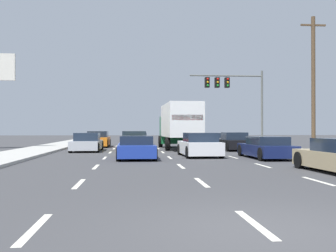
{
  "coord_description": "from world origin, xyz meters",
  "views": [
    {
      "loc": [
        -1.92,
        -5.93,
        1.5
      ],
      "look_at": [
        -0.1,
        15.17,
        1.67
      ],
      "focal_mm": 43.25,
      "sensor_mm": 36.0,
      "label": 1
    }
  ],
  "objects_px": {
    "box_truck": "(179,123)",
    "car_black": "(234,142)",
    "car_blue": "(136,148)",
    "car_white": "(200,146)",
    "traffic_signal_mast": "(230,88)",
    "car_maroon": "(136,140)",
    "car_navy": "(266,148)",
    "utility_pole_mid": "(313,82)",
    "car_orange": "(98,140)",
    "car_yellow": "(134,142)",
    "car_gray": "(216,140)",
    "car_silver": "(87,143)"
  },
  "relations": [
    {
      "from": "box_truck",
      "to": "car_black",
      "type": "relative_size",
      "value": 2.02
    },
    {
      "from": "car_blue",
      "to": "car_white",
      "type": "height_order",
      "value": "car_white"
    },
    {
      "from": "traffic_signal_mast",
      "to": "box_truck",
      "type": "bearing_deg",
      "value": -128.22
    },
    {
      "from": "car_maroon",
      "to": "car_navy",
      "type": "xyz_separation_m",
      "value": [
        6.57,
        -14.44,
        -0.01
      ]
    },
    {
      "from": "car_navy",
      "to": "utility_pole_mid",
      "type": "xyz_separation_m",
      "value": [
        5.75,
        7.0,
        4.31
      ]
    },
    {
      "from": "traffic_signal_mast",
      "to": "car_maroon",
      "type": "bearing_deg",
      "value": -162.71
    },
    {
      "from": "car_orange",
      "to": "car_yellow",
      "type": "bearing_deg",
      "value": -64.03
    },
    {
      "from": "car_navy",
      "to": "traffic_signal_mast",
      "type": "relative_size",
      "value": 0.66
    },
    {
      "from": "car_white",
      "to": "car_gray",
      "type": "distance_m",
      "value": 12.85
    },
    {
      "from": "car_black",
      "to": "traffic_signal_mast",
      "type": "distance_m",
      "value": 10.54
    },
    {
      "from": "car_maroon",
      "to": "utility_pole_mid",
      "type": "relative_size",
      "value": 0.5
    },
    {
      "from": "car_white",
      "to": "traffic_signal_mast",
      "type": "xyz_separation_m",
      "value": [
        5.44,
        15.52,
        4.79
      ]
    },
    {
      "from": "car_maroon",
      "to": "car_gray",
      "type": "height_order",
      "value": "car_maroon"
    },
    {
      "from": "car_blue",
      "to": "car_silver",
      "type": "bearing_deg",
      "value": 114.41
    },
    {
      "from": "car_navy",
      "to": "car_blue",
      "type": "bearing_deg",
      "value": 176.19
    },
    {
      "from": "car_yellow",
      "to": "car_navy",
      "type": "distance_m",
      "value": 10.65
    },
    {
      "from": "car_silver",
      "to": "car_white",
      "type": "distance_m",
      "value": 9.07
    },
    {
      "from": "box_truck",
      "to": "car_black",
      "type": "distance_m",
      "value": 4.49
    },
    {
      "from": "car_orange",
      "to": "car_white",
      "type": "distance_m",
      "value": 14.29
    },
    {
      "from": "car_silver",
      "to": "car_gray",
      "type": "xyz_separation_m",
      "value": [
        10.22,
        6.35,
        0.0
      ]
    },
    {
      "from": "car_blue",
      "to": "utility_pole_mid",
      "type": "xyz_separation_m",
      "value": [
        12.44,
        6.55,
        4.3
      ]
    },
    {
      "from": "car_maroon",
      "to": "car_navy",
      "type": "relative_size",
      "value": 1.0
    },
    {
      "from": "car_maroon",
      "to": "car_yellow",
      "type": "xyz_separation_m",
      "value": [
        -0.24,
        -6.24,
        0.07
      ]
    },
    {
      "from": "car_blue",
      "to": "traffic_signal_mast",
      "type": "height_order",
      "value": "traffic_signal_mast"
    },
    {
      "from": "car_black",
      "to": "car_navy",
      "type": "xyz_separation_m",
      "value": [
        -0.36,
        -7.99,
        -0.03
      ]
    },
    {
      "from": "car_orange",
      "to": "car_black",
      "type": "height_order",
      "value": "car_orange"
    },
    {
      "from": "car_yellow",
      "to": "car_black",
      "type": "distance_m",
      "value": 7.17
    },
    {
      "from": "car_silver",
      "to": "car_maroon",
      "type": "height_order",
      "value": "car_silver"
    },
    {
      "from": "car_maroon",
      "to": "car_black",
      "type": "height_order",
      "value": "car_black"
    },
    {
      "from": "car_maroon",
      "to": "box_truck",
      "type": "bearing_deg",
      "value": -54.01
    },
    {
      "from": "car_white",
      "to": "car_gray",
      "type": "relative_size",
      "value": 1.0
    },
    {
      "from": "car_yellow",
      "to": "traffic_signal_mast",
      "type": "relative_size",
      "value": 0.61
    },
    {
      "from": "utility_pole_mid",
      "to": "car_orange",
      "type": "bearing_deg",
      "value": 154.73
    },
    {
      "from": "car_maroon",
      "to": "traffic_signal_mast",
      "type": "height_order",
      "value": "traffic_signal_mast"
    },
    {
      "from": "box_truck",
      "to": "car_white",
      "type": "bearing_deg",
      "value": -88.76
    },
    {
      "from": "car_maroon",
      "to": "car_yellow",
      "type": "distance_m",
      "value": 6.25
    },
    {
      "from": "car_white",
      "to": "car_yellow",
      "type": "bearing_deg",
      "value": 118.91
    },
    {
      "from": "car_white",
      "to": "car_navy",
      "type": "xyz_separation_m",
      "value": [
        3.2,
        -1.66,
        -0.06
      ]
    },
    {
      "from": "car_blue",
      "to": "car_gray",
      "type": "height_order",
      "value": "car_gray"
    },
    {
      "from": "car_maroon",
      "to": "car_gray",
      "type": "distance_m",
      "value": 6.82
    },
    {
      "from": "car_navy",
      "to": "utility_pole_mid",
      "type": "bearing_deg",
      "value": 50.59
    },
    {
      "from": "car_black",
      "to": "utility_pole_mid",
      "type": "distance_m",
      "value": 6.95
    },
    {
      "from": "car_gray",
      "to": "car_black",
      "type": "xyz_separation_m",
      "value": [
        0.12,
        -6.05,
        0.01
      ]
    },
    {
      "from": "car_white",
      "to": "traffic_signal_mast",
      "type": "distance_m",
      "value": 17.13
    },
    {
      "from": "car_gray",
      "to": "car_orange",
      "type": "bearing_deg",
      "value": 178.28
    },
    {
      "from": "car_silver",
      "to": "car_gray",
      "type": "height_order",
      "value": "car_silver"
    },
    {
      "from": "car_blue",
      "to": "car_maroon",
      "type": "bearing_deg",
      "value": 89.51
    },
    {
      "from": "car_maroon",
      "to": "car_black",
      "type": "xyz_separation_m",
      "value": [
        6.93,
        -6.45,
        0.02
      ]
    },
    {
      "from": "car_black",
      "to": "utility_pole_mid",
      "type": "relative_size",
      "value": 0.45
    },
    {
      "from": "car_orange",
      "to": "car_silver",
      "type": "xyz_separation_m",
      "value": [
        -0.18,
        -6.65,
        -0.06
      ]
    }
  ]
}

